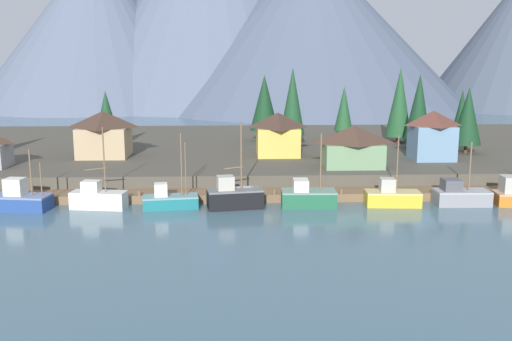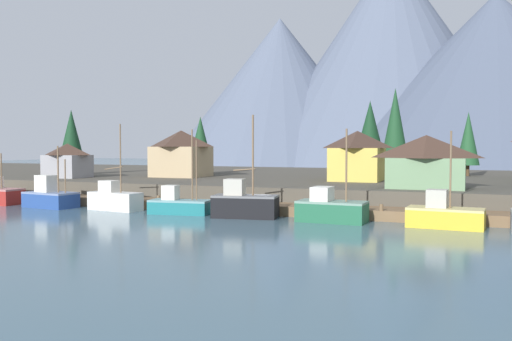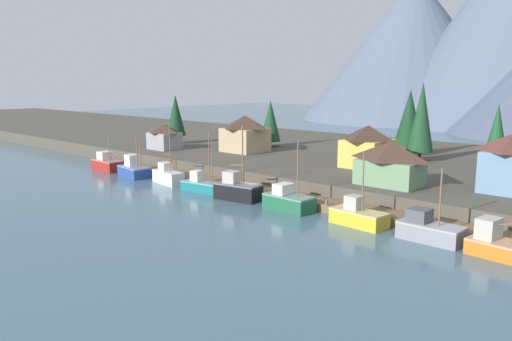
% 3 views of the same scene
% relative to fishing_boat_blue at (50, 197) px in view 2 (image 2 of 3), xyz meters
% --- Properties ---
extents(ground_plane, '(400.00, 400.00, 1.00)m').
position_rel_fishing_boat_blue_xyz_m(ground_plane, '(24.98, 22.09, -1.71)').
color(ground_plane, '#476675').
extents(dock, '(80.00, 4.00, 1.60)m').
position_rel_fishing_boat_blue_xyz_m(dock, '(24.98, 4.08, -0.71)').
color(dock, brown).
rests_on(dock, ground_plane).
extents(shoreline_bank, '(400.00, 56.00, 2.50)m').
position_rel_fishing_boat_blue_xyz_m(shoreline_bank, '(24.98, 34.09, 0.04)').
color(shoreline_bank, '#4C473D').
rests_on(shoreline_bank, ground_plane).
extents(mountain_west_peak, '(87.51, 87.51, 56.22)m').
position_rel_fishing_boat_blue_xyz_m(mountain_west_peak, '(-24.57, 149.10, 26.90)').
color(mountain_west_peak, slate).
rests_on(mountain_west_peak, ground_plane).
extents(mountain_central_peak, '(104.56, 104.56, 78.84)m').
position_rel_fishing_boat_blue_xyz_m(mountain_central_peak, '(16.42, 156.71, 38.21)').
color(mountain_central_peak, slate).
rests_on(mountain_central_peak, ground_plane).
extents(mountain_east_peak, '(109.82, 109.82, 55.37)m').
position_rel_fishing_boat_blue_xyz_m(mountain_east_peak, '(51.00, 138.97, 26.48)').
color(mountain_east_peak, '#4C566B').
rests_on(mountain_east_peak, ground_plane).
extents(fishing_boat_blue, '(6.62, 3.88, 7.01)m').
position_rel_fishing_boat_blue_xyz_m(fishing_boat_blue, '(0.00, 0.00, 0.00)').
color(fishing_boat_blue, navy).
rests_on(fishing_boat_blue, ground_plane).
extents(fishing_boat_white, '(6.52, 3.12, 9.38)m').
position_rel_fishing_boat_blue_xyz_m(fishing_boat_white, '(8.57, 0.42, -0.01)').
color(fishing_boat_white, silver).
rests_on(fishing_boat_white, ground_plane).
extents(fishing_boat_teal, '(6.54, 3.37, 8.69)m').
position_rel_fishing_boat_blue_xyz_m(fishing_boat_teal, '(16.73, 0.26, -0.27)').
color(fishing_boat_teal, '#196B70').
rests_on(fishing_boat_teal, ground_plane).
extents(fishing_boat_black, '(6.63, 3.78, 10.00)m').
position_rel_fishing_boat_blue_xyz_m(fishing_boat_black, '(24.13, 0.03, 0.14)').
color(fishing_boat_black, black).
rests_on(fishing_boat_black, ground_plane).
extents(fishing_boat_green, '(6.35, 3.26, 8.56)m').
position_rel_fishing_boat_blue_xyz_m(fishing_boat_green, '(32.69, 0.31, -0.03)').
color(fishing_boat_green, '#1E5B3D').
rests_on(fishing_boat_green, ground_plane).
extents(fishing_boat_yellow, '(6.44, 3.20, 8.27)m').
position_rel_fishing_boat_blue_xyz_m(fishing_boat_yellow, '(42.58, 0.36, -0.13)').
color(fishing_boat_yellow, gold).
rests_on(fishing_boat_yellow, ground_plane).
extents(house_yellow, '(6.61, 7.30, 6.48)m').
position_rel_fishing_boat_blue_xyz_m(house_yellow, '(30.84, 21.80, 4.60)').
color(house_yellow, gold).
rests_on(house_yellow, shoreline_bank).
extents(house_grey, '(5.87, 4.86, 4.89)m').
position_rel_fishing_boat_blue_xyz_m(house_grey, '(-9.10, 13.33, 3.79)').
color(house_grey, gray).
rests_on(house_grey, shoreline_bank).
extents(house_tan, '(7.58, 7.15, 6.83)m').
position_rel_fishing_boat_blue_xyz_m(house_tan, '(4.86, 21.47, 4.78)').
color(house_tan, tan).
rests_on(house_tan, shoreline_bank).
extents(house_green, '(8.25, 5.18, 5.66)m').
position_rel_fishing_boat_blue_xyz_m(house_green, '(40.19, 11.47, 4.19)').
color(house_green, '#6B8E66').
rests_on(house_green, shoreline_bank).
extents(conifer_mid_left, '(4.14, 4.14, 10.30)m').
position_rel_fishing_boat_blue_xyz_m(conifer_mid_left, '(-14.44, 20.45, 7.30)').
color(conifer_mid_left, '#4C3823').
rests_on(conifer_mid_left, shoreline_bank).
extents(conifer_back_left, '(4.24, 4.24, 13.03)m').
position_rel_fishing_boat_blue_xyz_m(conifer_back_left, '(34.16, 32.82, 8.61)').
color(conifer_back_left, '#4C3823').
rests_on(conifer_back_left, shoreline_bank).
extents(conifer_back_right, '(3.33, 3.33, 9.66)m').
position_rel_fishing_boat_blue_xyz_m(conifer_back_right, '(44.13, 38.97, 6.92)').
color(conifer_back_right, '#4C3823').
rests_on(conifer_back_right, shoreline_bank).
extents(conifer_centre, '(5.06, 5.06, 11.68)m').
position_rel_fishing_boat_blue_xyz_m(conifer_centre, '(29.66, 37.69, 8.08)').
color(conifer_centre, '#4C3823').
rests_on(conifer_centre, shoreline_bank).
extents(conifer_far_left, '(4.19, 4.19, 9.36)m').
position_rel_fishing_boat_blue_xyz_m(conifer_far_left, '(3.38, 30.37, 6.50)').
color(conifer_far_left, '#4C3823').
rests_on(conifer_far_left, shoreline_bank).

